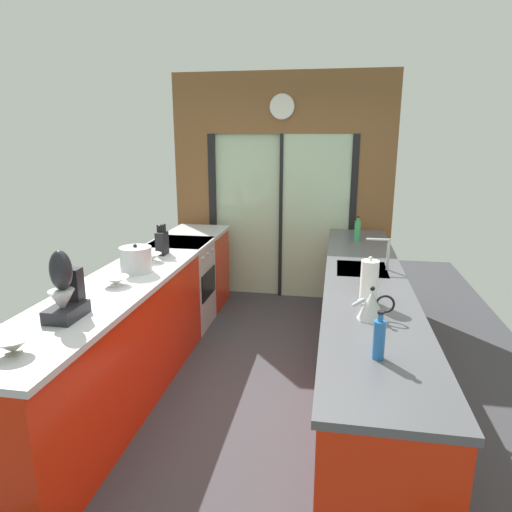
# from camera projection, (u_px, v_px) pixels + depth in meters

# --- Properties ---
(ground_plane) EXTENTS (5.04, 7.60, 0.02)m
(ground_plane) POSITION_uv_depth(u_px,v_px,m) (256.00, 360.00, 4.17)
(ground_plane) COLOR #38383D
(back_wall_unit) EXTENTS (2.64, 0.12, 2.70)m
(back_wall_unit) POSITION_uv_depth(u_px,v_px,m) (282.00, 175.00, 5.49)
(back_wall_unit) COLOR brown
(back_wall_unit) RESTS_ON ground_plane
(left_counter_run) EXTENTS (0.62, 3.80, 0.92)m
(left_counter_run) POSITION_uv_depth(u_px,v_px,m) (137.00, 325.00, 3.75)
(left_counter_run) COLOR red
(left_counter_run) RESTS_ON ground_plane
(right_counter_run) EXTENTS (0.62, 3.80, 0.92)m
(right_counter_run) POSITION_uv_depth(u_px,v_px,m) (362.00, 333.00, 3.61)
(right_counter_run) COLOR red
(right_counter_run) RESTS_ON ground_plane
(sink_faucet) EXTENTS (0.19, 0.02, 0.26)m
(sink_faucet) POSITION_uv_depth(u_px,v_px,m) (384.00, 249.00, 3.67)
(sink_faucet) COLOR #B7BABC
(sink_faucet) RESTS_ON right_counter_run
(oven_range) EXTENTS (0.60, 0.60, 0.92)m
(oven_range) POSITION_uv_depth(u_px,v_px,m) (182.00, 284.00, 4.82)
(oven_range) COLOR #B7BABC
(oven_range) RESTS_ON ground_plane
(mixing_bowl_near) EXTENTS (0.19, 0.19, 0.08)m
(mixing_bowl_near) POSITION_uv_depth(u_px,v_px,m) (13.00, 346.00, 2.26)
(mixing_bowl_near) COLOR gray
(mixing_bowl_near) RESTS_ON left_counter_run
(mixing_bowl_mid) EXTENTS (0.19, 0.19, 0.07)m
(mixing_bowl_mid) POSITION_uv_depth(u_px,v_px,m) (116.00, 281.00, 3.31)
(mixing_bowl_mid) COLOR silver
(mixing_bowl_mid) RESTS_ON left_counter_run
(mixing_bowl_far) EXTENTS (0.17, 0.17, 0.07)m
(mixing_bowl_far) POSITION_uv_depth(u_px,v_px,m) (152.00, 257.00, 3.94)
(mixing_bowl_far) COLOR silver
(mixing_bowl_far) RESTS_ON left_counter_run
(knife_block) EXTENTS (0.09, 0.14, 0.29)m
(knife_block) POSITION_uv_depth(u_px,v_px,m) (162.00, 243.00, 4.16)
(knife_block) COLOR black
(knife_block) RESTS_ON left_counter_run
(stand_mixer) EXTENTS (0.17, 0.27, 0.42)m
(stand_mixer) POSITION_uv_depth(u_px,v_px,m) (65.00, 292.00, 2.68)
(stand_mixer) COLOR black
(stand_mixer) RESTS_ON left_counter_run
(stock_pot) EXTENTS (0.25, 0.25, 0.23)m
(stock_pot) POSITION_uv_depth(u_px,v_px,m) (136.00, 259.00, 3.63)
(stock_pot) COLOR #B7BABC
(stock_pot) RESTS_ON left_counter_run
(kettle) EXTENTS (0.25, 0.16, 0.20)m
(kettle) POSITION_uv_depth(u_px,v_px,m) (372.00, 305.00, 2.69)
(kettle) COLOR #B7BABC
(kettle) RESTS_ON right_counter_run
(soap_bottle_near) EXTENTS (0.06, 0.06, 0.24)m
(soap_bottle_near) POSITION_uv_depth(u_px,v_px,m) (379.00, 339.00, 2.20)
(soap_bottle_near) COLOR #286BB7
(soap_bottle_near) RESTS_ON right_counter_run
(soap_bottle_far) EXTENTS (0.06, 0.06, 0.25)m
(soap_bottle_far) POSITION_uv_depth(u_px,v_px,m) (357.00, 230.00, 4.72)
(soap_bottle_far) COLOR #339E56
(soap_bottle_far) RESTS_ON right_counter_run
(paper_towel_roll) EXTENTS (0.13, 0.13, 0.31)m
(paper_towel_roll) POSITION_uv_depth(u_px,v_px,m) (369.00, 282.00, 2.93)
(paper_towel_roll) COLOR #B7BABC
(paper_towel_roll) RESTS_ON right_counter_run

